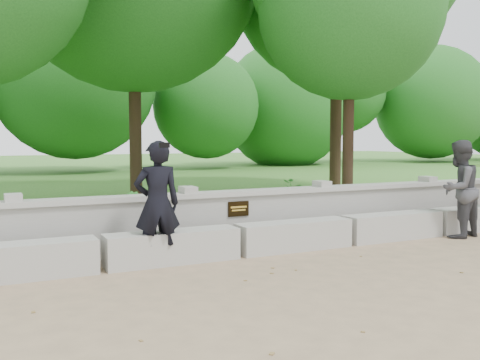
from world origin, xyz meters
name	(u,v)px	position (x,y,z in m)	size (l,w,h in m)	color
ground	(308,288)	(0.00, 0.00, 0.00)	(80.00, 80.00, 0.00)	#9F8261
lawn	(87,184)	(0.00, 14.00, 0.12)	(40.00, 22.00, 0.25)	#2A6324
concrete_bench	(237,241)	(0.00, 1.90, 0.22)	(11.90, 0.45, 0.45)	#A8A59E
parapet_wall	(218,219)	(0.00, 2.60, 0.46)	(12.50, 0.35, 0.90)	#9E9B95
man_main	(157,204)	(-1.25, 1.80, 0.86)	(0.66, 0.59, 1.71)	black
visitor_left	(459,189)	(4.15, 1.53, 0.86)	(0.95, 0.81, 1.71)	#3C3C40
shrub_b	(131,211)	(-1.22, 3.30, 0.57)	(0.35, 0.28, 0.63)	#30842D
shrub_c	(297,193)	(2.75, 4.61, 0.55)	(0.55, 0.48, 0.61)	#30842D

